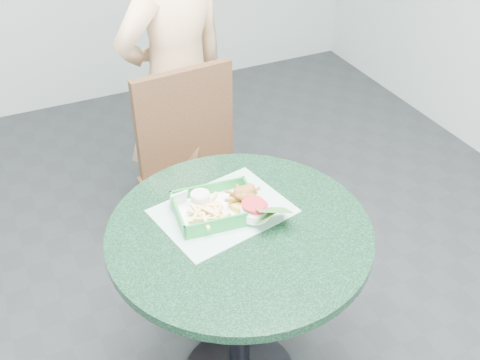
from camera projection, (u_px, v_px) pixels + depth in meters
name	position (u px, v px, depth m)	size (l,w,h in m)	color
cafe_table	(239.00, 272.00, 1.83)	(0.82, 0.82, 0.75)	black
dining_chair	(196.00, 166.00, 2.40)	(0.44, 0.44, 0.93)	#563617
diner_person	(176.00, 76.00, 2.43)	(0.60, 0.40, 1.66)	tan
placemat	(223.00, 216.00, 1.79)	(0.40, 0.30, 0.00)	#8FBDB0
food_basket	(216.00, 215.00, 1.77)	(0.25, 0.18, 0.05)	#1D8F37
crab_sandwich	(244.00, 199.00, 1.78)	(0.11, 0.11, 0.07)	gold
fries_pile	(207.00, 215.00, 1.73)	(0.11, 0.12, 0.05)	#FFD77C
sauce_ramekin	(200.00, 203.00, 1.76)	(0.06, 0.06, 0.03)	white
garnish_cup	(259.00, 213.00, 1.74)	(0.13, 0.13, 0.05)	white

